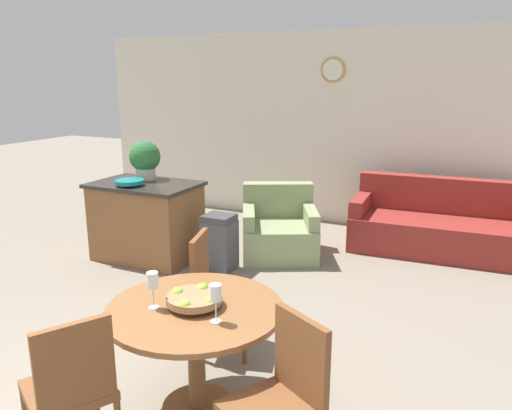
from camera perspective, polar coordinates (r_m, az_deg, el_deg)
name	(u,v)px	position (r m, az deg, el deg)	size (l,w,h in m)	color
wall_back	(347,130)	(7.16, 10.38, 8.45)	(8.00, 0.09, 2.70)	silver
dining_table	(195,331)	(3.18, -6.93, -14.08)	(1.08, 1.08, 0.72)	brown
dining_chair_near_left	(71,386)	(2.91, -20.38, -18.82)	(0.57, 0.57, 0.92)	brown
dining_chair_near_right	(282,396)	(2.68, 3.04, -20.95)	(0.57, 0.57, 0.92)	brown
dining_chair_far_side	(215,286)	(3.88, -4.70, -9.19)	(0.52, 0.52, 0.92)	brown
fruit_bowl	(194,299)	(3.08, -7.07, -10.58)	(0.34, 0.34, 0.10)	olive
wine_glass_left	(153,282)	(3.06, -11.74, -8.58)	(0.07, 0.07, 0.23)	silver
wine_glass_right	(216,294)	(2.84, -4.65, -10.13)	(0.07, 0.07, 0.23)	silver
kitchen_island	(147,221)	(5.91, -12.38, -1.78)	(1.20, 0.79, 0.90)	brown
teal_bowl	(130,182)	(5.68, -14.26, 2.58)	(0.32, 0.32, 0.07)	#147A7F
potted_plant	(145,159)	(5.97, -12.57, 5.20)	(0.36, 0.36, 0.45)	beige
trash_bin	(219,243)	(5.49, -4.21, -4.31)	(0.33, 0.31, 0.62)	#47474C
couch	(438,228)	(6.46, 20.13, -2.45)	(2.07, 0.98, 0.86)	maroon
armchair	(279,232)	(5.96, 2.65, -3.06)	(1.15, 1.16, 0.81)	gray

